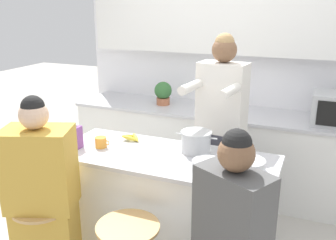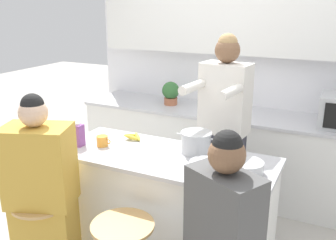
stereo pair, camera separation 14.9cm
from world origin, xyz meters
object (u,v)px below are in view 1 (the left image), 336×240
Objects in this scene: person_wrapped_blanket at (44,206)px; potted_plant at (163,92)px; fruit_bowl at (248,165)px; banana_bunch at (131,137)px; cooking_pot at (196,142)px; juice_carton at (76,137)px; coffee_cup_near at (101,142)px; kitchen_island at (165,210)px; person_cooking at (220,140)px.

person_wrapped_blanket is 5.60× the size of potted_plant.
fruit_bowl is (1.23, 0.56, 0.27)m from person_wrapped_blanket.
person_wrapped_blanket is 0.85m from banana_bunch.
potted_plant reaches higher than fruit_bowl.
juice_carton is at bearing -162.84° from cooking_pot.
coffee_cup_near is at bearing -164.78° from cooking_pot.
fruit_bowl is at bearing -49.26° from potted_plant.
potted_plant is (-1.22, 1.41, 0.07)m from fruit_bowl.
potted_plant is (-0.61, 1.39, 0.56)m from kitchen_island.
fruit_bowl is at bearing -53.61° from person_cooking.
coffee_cup_near is at bearing -175.52° from kitchen_island.
person_cooking reaches higher than banana_bunch.
coffee_cup_near reaches higher than fruit_bowl.
potted_plant is (-0.80, 1.24, 0.03)m from cooking_pot.
banana_bunch is at bearing 167.81° from fruit_bowl.
person_wrapped_blanket is (-0.63, -0.59, 0.21)m from kitchen_island.
fruit_bowl is 1.36× the size of banana_bunch.
juice_carton is at bearing -135.55° from banana_bunch.
fruit_bowl is 1.12m from coffee_cup_near.
juice_carton reaches higher than banana_bunch.
kitchen_island is 0.63m from banana_bunch.
person_wrapped_blanket reaches higher than fruit_bowl.
kitchen_island is 1.62m from potted_plant.
person_cooking reaches higher than cooking_pot.
person_wrapped_blanket is at bearing -137.84° from cooking_pot.
coffee_cup_near reaches higher than kitchen_island.
kitchen_island is 6.97× the size of fruit_bowl.
cooking_pot is at bearing -94.70° from person_cooking.
person_wrapped_blanket is 0.57m from juice_carton.
juice_carton is at bearing -170.19° from kitchen_island.
kitchen_island is 0.89m from person_wrapped_blanket.
kitchen_island is at bearing 22.43° from person_wrapped_blanket.
kitchen_island is 0.58m from cooking_pot.
kitchen_island is at bearing -66.22° from potted_plant.
cooking_pot reaches higher than banana_bunch.
banana_bunch is at bearing 50.88° from person_wrapped_blanket.
potted_plant reaches higher than coffee_cup_near.
person_wrapped_blanket is (-0.89, -1.14, -0.20)m from person_cooking.
person_cooking is 7.57× the size of fruit_bowl.
juice_carton is (-0.68, -0.12, 0.54)m from kitchen_island.
cooking_pot reaches higher than coffee_cup_near.
cooking_pot is 0.73m from coffee_cup_near.
banana_bunch is at bearing 57.87° from coffee_cup_near.
kitchen_island is 0.87m from juice_carton.
fruit_bowl is at bearing -2.47° from kitchen_island.
person_cooking is 10.32× the size of banana_bunch.
person_cooking is 0.68m from fruit_bowl.
person_cooking reaches higher than fruit_bowl.
cooking_pot is 1.47m from potted_plant.
potted_plant reaches higher than juice_carton.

